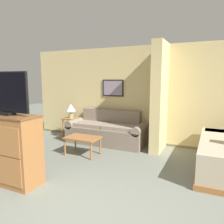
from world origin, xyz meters
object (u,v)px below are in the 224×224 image
couch (107,131)px  tv (5,93)px  table_lamp (71,109)px  tv_dresser (10,149)px  coffee_table (83,139)px

couch → tv: (-0.46, -2.75, 1.18)m
tv → couch: bearing=80.6°
table_lamp → tv_dresser: size_ratio=0.36×
couch → table_lamp: 1.31m
couch → table_lamp: (-1.19, 0.03, 0.55)m
table_lamp → tv: (0.73, -2.78, 0.63)m
coffee_table → tv_dresser: 1.72m
tv_dresser → table_lamp: bearing=104.8°
coffee_table → tv: 2.05m
couch → tv_dresser: 2.80m
couch → coffee_table: 1.09m
coffee_table → tv_dresser: tv_dresser is taller
tv_dresser → couch: bearing=80.6°
table_lamp → tv: tv is taller
table_lamp → tv_dresser: (0.73, -2.78, -0.30)m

